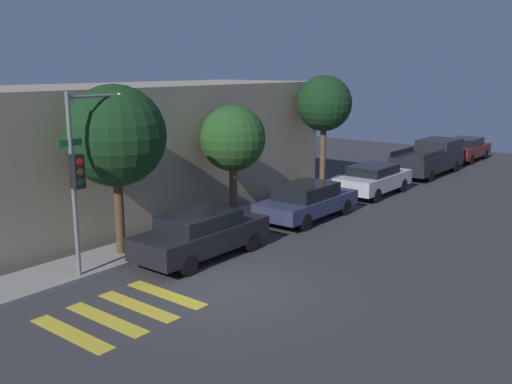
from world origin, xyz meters
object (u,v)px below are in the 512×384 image
sedan_far_end (373,179)px  tree_midblock (233,139)px  traffic_light_pole (86,157)px  tree_near_corner (115,136)px  sedan_middle (307,200)px  tree_far_end (324,104)px  pickup_truck (430,158)px  sedan_near_corner (201,234)px  sedan_tail_of_row (466,149)px

sedan_far_end → tree_midblock: size_ratio=0.99×
traffic_light_pole → tree_near_corner: bearing=24.9°
tree_midblock → sedan_far_end: bearing=-14.9°
sedan_far_end → tree_near_corner: tree_near_corner is taller
sedan_middle → tree_far_end: 5.79m
traffic_light_pole → pickup_truck: 21.10m
pickup_truck → tree_far_end: 8.64m
sedan_near_corner → pickup_truck: bearing=0.0°
pickup_truck → tree_far_end: bearing=165.7°
traffic_light_pole → sedan_tail_of_row: bearing=-2.7°
traffic_light_pole → sedan_tail_of_row: (26.66, -1.27, -2.63)m
sedan_near_corner → tree_far_end: 10.81m
sedan_near_corner → sedan_tail_of_row: (23.62, 0.00, -0.00)m
tree_far_end → sedan_tail_of_row: bearing=-8.4°
sedan_tail_of_row → tree_far_end: size_ratio=0.82×
traffic_light_pole → tree_midblock: (6.85, 0.72, -0.25)m
traffic_light_pole → sedan_far_end: bearing=-5.1°
sedan_tail_of_row → tree_near_corner: 25.36m
traffic_light_pole → sedan_far_end: traffic_light_pole is taller
pickup_truck → sedan_near_corner: bearing=-180.0°
sedan_far_end → tree_near_corner: size_ratio=0.82×
sedan_far_end → tree_midblock: tree_midblock is taller
sedan_middle → tree_near_corner: bearing=164.7°
sedan_far_end → sedan_tail_of_row: 12.34m
tree_near_corner → tree_far_end: 11.58m
traffic_light_pole → tree_near_corner: 1.75m
tree_far_end → sedan_far_end: bearing=-59.3°
traffic_light_pole → sedan_middle: 9.33m
traffic_light_pole → tree_near_corner: (1.56, 0.72, 0.35)m
tree_midblock → tree_far_end: size_ratio=0.81×
sedan_far_end → tree_midblock: 8.09m
tree_midblock → tree_far_end: (6.28, -0.00, 0.96)m
sedan_tail_of_row → sedan_far_end: bearing=-180.0°
traffic_light_pole → pickup_truck: size_ratio=0.90×
sedan_middle → sedan_tail_of_row: bearing=0.0°
pickup_truck → tree_midblock: (-14.07, 1.99, 2.23)m
pickup_truck → tree_near_corner: tree_near_corner is taller
sedan_far_end → pickup_truck: pickup_truck is taller
sedan_far_end → pickup_truck: size_ratio=0.76×
sedan_tail_of_row → tree_midblock: bearing=174.3°
pickup_truck → sedan_tail_of_row: pickup_truck is taller
sedan_middle → pickup_truck: 12.07m
sedan_near_corner → pickup_truck: size_ratio=0.79×
sedan_middle → sedan_tail_of_row: sedan_tail_of_row is taller
sedan_far_end → tree_near_corner: bearing=171.1°
sedan_middle → tree_near_corner: (-7.30, 1.99, 3.00)m
sedan_near_corner → sedan_far_end: bearing=0.0°
sedan_tail_of_row → sedan_middle: bearing=-180.0°
sedan_near_corner → tree_midblock: tree_midblock is taller
tree_near_corner → tree_midblock: tree_near_corner is taller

